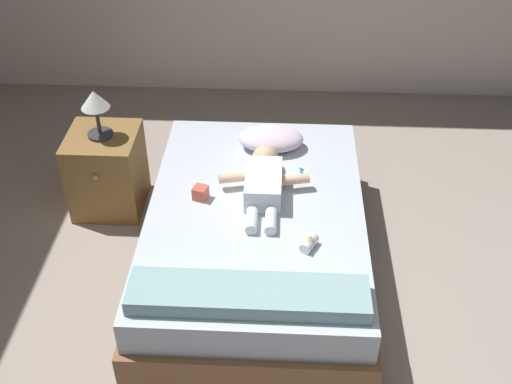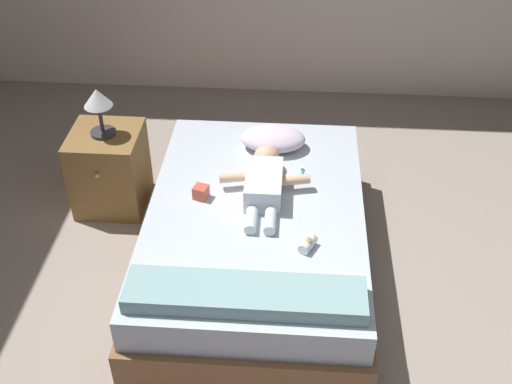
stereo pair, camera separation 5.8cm
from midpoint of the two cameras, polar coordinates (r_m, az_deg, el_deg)
The scene contains 10 objects.
ground_plane at distance 3.25m, azimuth 4.01°, elevation -16.31°, with size 8.00×8.00×0.00m, color gray.
bed at distance 3.60m, azimuth -0.46°, elevation -4.18°, with size 1.24×1.84×0.45m.
pillow at distance 3.89m, azimuth 0.95°, elevation 4.89°, with size 0.40×0.27×0.13m.
baby at distance 3.53m, azimuth 0.24°, elevation 1.04°, with size 0.52×0.68×0.16m.
toothbrush at distance 3.70m, azimuth 3.68°, elevation 1.74°, with size 0.02×0.13×0.02m.
nightstand at distance 4.15m, azimuth -13.80°, elevation 1.87°, with size 0.44×0.47×0.54m.
lamp at distance 3.90m, azimuth -14.86°, elevation 7.72°, with size 0.17×0.17×0.31m.
blanket at distance 2.91m, azimuth -1.28°, elevation -9.38°, with size 1.11×0.24×0.08m.
toy_block at distance 3.50m, azimuth -5.55°, elevation -0.07°, with size 0.09×0.09×0.07m.
baby_bottle at distance 3.19m, azimuth 4.31°, elevation -4.65°, with size 0.10×0.13×0.08m.
Camera 1 is at (-0.15, -1.92, 2.63)m, focal length 43.91 mm.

